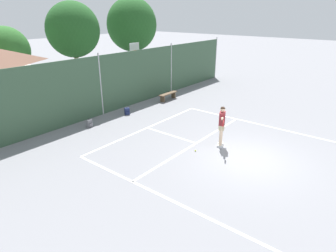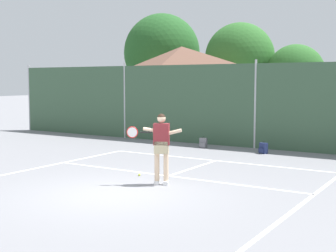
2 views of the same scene
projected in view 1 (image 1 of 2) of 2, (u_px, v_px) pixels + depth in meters
The scene contains 10 objects.
ground_plane at pixel (247, 159), 11.76m from camera, with size 120.00×120.00×0.00m, color gray.
court_markings at pixel (233, 155), 12.14m from camera, with size 8.30×11.10×0.01m.
chainlink_fence at pixel (101, 86), 16.34m from camera, with size 26.09×0.09×3.53m.
basketball_hoop at pixel (135, 60), 20.91m from camera, with size 0.90×0.67×3.55m.
treeline_backdrop at pixel (25, 32), 20.80m from camera, with size 26.56×4.66×7.08m.
tennis_player at pixel (222, 123), 12.49m from camera, with size 1.30×0.72×1.85m.
tennis_ball at pixel (195, 151), 12.42m from camera, with size 0.07×0.07×0.07m, color #CCE033.
backpack_grey at pixel (89, 123), 15.00m from camera, with size 0.30×0.28×0.46m.
backpack_navy at pixel (127, 111), 16.80m from camera, with size 0.33×0.33×0.46m.
courtside_bench at pixel (168, 95), 19.52m from camera, with size 1.60×0.36×0.48m.
Camera 1 is at (-10.17, -3.96, 5.61)m, focal length 30.84 mm.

